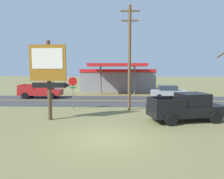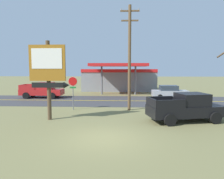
{
  "view_description": "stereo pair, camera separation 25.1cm",
  "coord_description": "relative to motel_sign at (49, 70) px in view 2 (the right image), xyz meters",
  "views": [
    {
      "loc": [
        0.69,
        -10.67,
        3.65
      ],
      "look_at": [
        0.0,
        8.0,
        1.8
      ],
      "focal_mm": 33.57,
      "sensor_mm": 36.0,
      "label": 1
    },
    {
      "loc": [
        0.95,
        -10.66,
        3.65
      ],
      "look_at": [
        0.0,
        8.0,
        1.8
      ],
      "focal_mm": 33.57,
      "sensor_mm": 36.0,
      "label": 2
    }
  ],
  "objects": [
    {
      "name": "ground_plane",
      "position": [
        4.24,
        -3.78,
        -3.6
      ],
      "size": [
        180.0,
        180.0,
        0.0
      ],
      "primitive_type": "plane",
      "color": "olive"
    },
    {
      "name": "road_asphalt",
      "position": [
        4.24,
        9.22,
        -3.59
      ],
      "size": [
        140.0,
        8.0,
        0.02
      ],
      "primitive_type": "cube",
      "color": "#3D3D3F",
      "rests_on": "ground"
    },
    {
      "name": "road_centre_line",
      "position": [
        4.24,
        9.22,
        -3.57
      ],
      "size": [
        126.0,
        0.2,
        0.01
      ],
      "primitive_type": "cube",
      "color": "gold",
      "rests_on": "road_asphalt"
    },
    {
      "name": "motel_sign",
      "position": [
        0.0,
        0.0,
        0.0
      ],
      "size": [
        2.81,
        0.54,
        5.61
      ],
      "color": "brown",
      "rests_on": "ground"
    },
    {
      "name": "stop_sign",
      "position": [
        0.78,
        3.83,
        -1.57
      ],
      "size": [
        0.8,
        0.08,
        2.95
      ],
      "color": "slate",
      "rests_on": "ground"
    },
    {
      "name": "utility_pole",
      "position": [
        5.77,
        3.9,
        1.19
      ],
      "size": [
        1.62,
        0.26,
        9.04
      ],
      "color": "brown",
      "rests_on": "ground"
    },
    {
      "name": "gas_station",
      "position": [
        4.6,
        21.01,
        -1.65
      ],
      "size": [
        12.0,
        11.5,
        4.4
      ],
      "color": "gray",
      "rests_on": "ground"
    },
    {
      "name": "pickup_black_parked_on_lawn",
      "position": [
        9.63,
        0.15,
        -2.63
      ],
      "size": [
        5.51,
        3.08,
        1.96
      ],
      "color": "black",
      "rests_on": "ground"
    },
    {
      "name": "pickup_red_on_road",
      "position": [
        -4.87,
        11.22,
        -2.63
      ],
      "size": [
        5.2,
        2.24,
        1.96
      ],
      "color": "red",
      "rests_on": "ground"
    },
    {
      "name": "car_silver_mid_lane",
      "position": [
        10.9,
        11.22,
        -2.77
      ],
      "size": [
        4.2,
        2.0,
        1.64
      ],
      "color": "#A8AAAF",
      "rests_on": "ground"
    }
  ]
}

